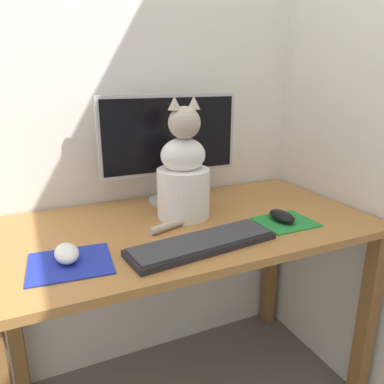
{
  "coord_description": "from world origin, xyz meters",
  "views": [
    {
      "loc": [
        -0.46,
        -1.06,
        1.2
      ],
      "look_at": [
        -0.01,
        -0.06,
        0.86
      ],
      "focal_mm": 35.0,
      "sensor_mm": 36.0,
      "label": 1
    }
  ],
  "objects_px": {
    "monitor": "(170,142)",
    "keyboard": "(202,243)",
    "computer_mouse_right": "(282,216)",
    "cat": "(183,174)",
    "computer_mouse_left": "(67,253)"
  },
  "relations": [
    {
      "from": "monitor",
      "to": "keyboard",
      "type": "relative_size",
      "value": 1.18
    },
    {
      "from": "keyboard",
      "to": "computer_mouse_left",
      "type": "height_order",
      "value": "computer_mouse_left"
    },
    {
      "from": "cat",
      "to": "keyboard",
      "type": "bearing_deg",
      "value": -99.32
    },
    {
      "from": "monitor",
      "to": "computer_mouse_right",
      "type": "xyz_separation_m",
      "value": [
        0.26,
        -0.35,
        -0.21
      ]
    },
    {
      "from": "monitor",
      "to": "keyboard",
      "type": "xyz_separation_m",
      "value": [
        -0.07,
        -0.41,
        -0.22
      ]
    },
    {
      "from": "monitor",
      "to": "keyboard",
      "type": "distance_m",
      "value": 0.47
    },
    {
      "from": "keyboard",
      "to": "cat",
      "type": "relative_size",
      "value": 1.11
    },
    {
      "from": "keyboard",
      "to": "cat",
      "type": "distance_m",
      "value": 0.28
    },
    {
      "from": "monitor",
      "to": "keyboard",
      "type": "height_order",
      "value": "monitor"
    },
    {
      "from": "computer_mouse_left",
      "to": "cat",
      "type": "xyz_separation_m",
      "value": [
        0.41,
        0.17,
        0.13
      ]
    },
    {
      "from": "computer_mouse_left",
      "to": "cat",
      "type": "relative_size",
      "value": 0.26
    },
    {
      "from": "computer_mouse_right",
      "to": "monitor",
      "type": "bearing_deg",
      "value": 126.38
    },
    {
      "from": "computer_mouse_left",
      "to": "computer_mouse_right",
      "type": "xyz_separation_m",
      "value": [
        0.69,
        -0.01,
        -0.0
      ]
    },
    {
      "from": "monitor",
      "to": "computer_mouse_left",
      "type": "height_order",
      "value": "monitor"
    },
    {
      "from": "monitor",
      "to": "computer_mouse_right",
      "type": "relative_size",
      "value": 4.72
    }
  ]
}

